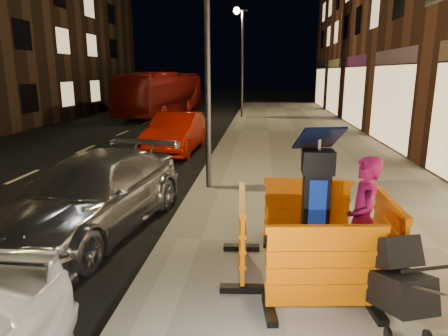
# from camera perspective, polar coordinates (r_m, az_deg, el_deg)

# --- Properties ---
(ground_plane) EXTENTS (120.00, 120.00, 0.00)m
(ground_plane) POSITION_cam_1_polar(r_m,az_deg,el_deg) (6.71, -7.77, -11.04)
(ground_plane) COLOR black
(ground_plane) RESTS_ON ground
(sidewalk) EXTENTS (6.00, 60.00, 0.15)m
(sidewalk) POSITION_cam_1_polar(r_m,az_deg,el_deg) (6.70, 18.58, -11.00)
(sidewalk) COLOR gray
(sidewalk) RESTS_ON ground
(kerb) EXTENTS (0.30, 60.00, 0.15)m
(kerb) POSITION_cam_1_polar(r_m,az_deg,el_deg) (6.68, -7.79, -10.45)
(kerb) COLOR slate
(kerb) RESTS_ON ground
(parking_kiosk) EXTENTS (0.61, 0.61, 1.87)m
(parking_kiosk) POSITION_cam_1_polar(r_m,az_deg,el_deg) (5.33, 12.94, -5.33)
(parking_kiosk) COLOR black
(parking_kiosk) RESTS_ON sidewalk
(barrier_front) EXTENTS (1.39, 0.70, 1.04)m
(barrier_front) POSITION_cam_1_polar(r_m,az_deg,el_deg) (4.63, 14.18, -14.00)
(barrier_front) COLOR orange
(barrier_front) RESTS_ON sidewalk
(barrier_back) EXTENTS (1.35, 0.59, 1.04)m
(barrier_back) POSITION_cam_1_polar(r_m,az_deg,el_deg) (6.36, 11.67, -6.10)
(barrier_back) COLOR orange
(barrier_back) RESTS_ON sidewalk
(barrier_kerbside) EXTENTS (0.63, 1.37, 1.04)m
(barrier_kerbside) POSITION_cam_1_polar(r_m,az_deg,el_deg) (5.44, 2.60, -9.28)
(barrier_kerbside) COLOR orange
(barrier_kerbside) RESTS_ON sidewalk
(barrier_bldgside) EXTENTS (0.56, 1.34, 1.04)m
(barrier_bldgside) POSITION_cam_1_polar(r_m,az_deg,el_deg) (5.68, 22.38, -9.30)
(barrier_bldgside) COLOR orange
(barrier_bldgside) RESTS_ON sidewalk
(car_silver) EXTENTS (2.59, 4.85, 1.34)m
(car_silver) POSITION_cam_1_polar(r_m,az_deg,el_deg) (7.66, -17.86, -8.41)
(car_silver) COLOR #A5A5A9
(car_silver) RESTS_ON ground
(car_red) EXTENTS (1.64, 4.24, 1.38)m
(car_red) POSITION_cam_1_polar(r_m,az_deg,el_deg) (14.36, -6.75, 2.32)
(car_red) COLOR #AC1101
(car_red) RESTS_ON ground
(bus_doubledecker) EXTENTS (3.71, 10.19, 2.77)m
(bus_doubledecker) POSITION_cam_1_polar(r_m,az_deg,el_deg) (27.08, -8.63, 7.53)
(bus_doubledecker) COLOR maroon
(bus_doubledecker) RESTS_ON ground
(man) EXTENTS (0.42, 0.62, 1.65)m
(man) POSITION_cam_1_polar(r_m,az_deg,el_deg) (5.27, 19.19, -7.24)
(man) COLOR #9B0F4C
(man) RESTS_ON sidewalk
(stroller) EXTENTS (0.69, 0.86, 0.93)m
(stroller) POSITION_cam_1_polar(r_m,az_deg,el_deg) (4.69, 23.91, -15.20)
(stroller) COLOR black
(stroller) RESTS_ON sidewalk
(street_lamp_mid) EXTENTS (0.12, 0.12, 6.00)m
(street_lamp_mid) POSITION_cam_1_polar(r_m,az_deg,el_deg) (9.02, -2.37, 15.91)
(street_lamp_mid) COLOR #3F3F44
(street_lamp_mid) RESTS_ON sidewalk
(street_lamp_far) EXTENTS (0.12, 0.12, 6.00)m
(street_lamp_far) POSITION_cam_1_polar(r_m,az_deg,el_deg) (23.97, 2.62, 14.45)
(street_lamp_far) COLOR #3F3F44
(street_lamp_far) RESTS_ON sidewalk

